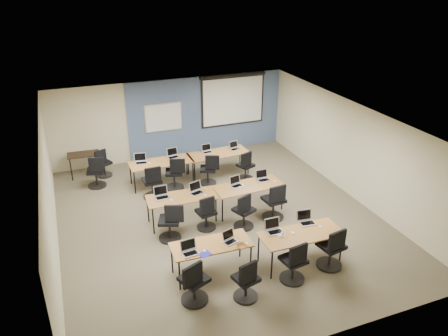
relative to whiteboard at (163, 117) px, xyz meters
name	(u,v)px	position (x,y,z in m)	size (l,w,h in m)	color
floor	(219,218)	(0.30, -4.43, -1.45)	(8.00, 9.00, 0.02)	#6B6354
ceiling	(218,121)	(0.30, -4.43, 1.25)	(8.00, 9.00, 0.02)	white
wall_back	(172,119)	(0.30, 0.07, -0.10)	(8.00, 0.04, 2.70)	beige
wall_front	(315,282)	(0.30, -8.93, -0.10)	(8.00, 0.04, 2.70)	beige
wall_left	(49,200)	(-3.70, -4.43, -0.10)	(0.04, 9.00, 2.70)	beige
wall_right	(351,150)	(4.30, -4.43, -0.10)	(0.04, 9.00, 2.70)	beige
blue_accent_panel	(207,115)	(1.55, 0.04, -0.10)	(5.50, 0.04, 2.70)	#3D5977
whiteboard	(163,117)	(0.00, 0.00, 0.00)	(1.28, 0.03, 0.98)	silver
projector_screen	(233,97)	(2.50, -0.02, 0.44)	(2.40, 0.10, 1.82)	black
training_table_front_left	(211,246)	(-0.63, -6.47, -0.77)	(1.70, 0.71, 0.73)	#955827
training_table_front_right	(301,235)	(1.34, -6.80, -0.76)	(1.85, 0.77, 0.73)	#9C7945
training_table_mid_left	(181,198)	(-0.64, -4.23, -0.77)	(1.76, 0.73, 0.73)	#A57348
training_table_mid_right	(248,187)	(1.20, -4.29, -0.76)	(1.86, 0.77, 0.73)	#A67237
training_table_back_left	(161,163)	(-0.60, -1.93, -0.76)	(1.89, 0.79, 0.73)	brown
training_table_back_right	(218,154)	(1.24, -1.91, -0.76)	(1.90, 0.79, 0.73)	#A68046
laptop_0	(189,250)	(-1.14, -6.58, -0.66)	(0.33, 0.28, 0.25)	#B9B9C8
mouse_0	(205,251)	(-0.84, -6.65, -0.71)	(0.05, 0.09, 0.03)	white
task_chair_0	(194,285)	(-1.26, -7.23, -1.02)	(0.58, 0.55, 1.03)	black
laptop_1	(229,239)	(-0.23, -6.50, -0.66)	(0.30, 0.26, 0.23)	silver
mouse_1	(247,244)	(0.06, -6.74, -0.71)	(0.06, 0.10, 0.04)	white
task_chair_1	(246,283)	(-0.28, -7.52, -1.05)	(0.50, 0.50, 0.98)	black
laptop_2	(274,228)	(0.83, -6.50, -0.65)	(0.36, 0.31, 0.27)	#A7A7AA
mouse_2	(293,233)	(1.17, -6.74, -0.71)	(0.07, 0.11, 0.04)	white
task_chair_2	(294,265)	(0.87, -7.37, -1.03)	(0.53, 0.53, 1.01)	black
laptop_3	(306,220)	(1.68, -6.44, -0.65)	(0.36, 0.30, 0.27)	#ADADAD
mouse_3	(320,227)	(1.87, -6.74, -0.71)	(0.06, 0.09, 0.03)	white
task_chair_3	(332,251)	(1.86, -7.26, -1.02)	(0.57, 0.57, 1.04)	black
laptop_4	(162,195)	(-1.11, -4.07, -0.65)	(0.36, 0.30, 0.27)	#A5A5A9
mouse_4	(171,200)	(-0.92, -4.32, -0.71)	(0.06, 0.09, 0.03)	white
task_chair_4	(171,225)	(-1.12, -4.95, -1.02)	(0.58, 0.55, 1.03)	black
laptop_5	(196,190)	(-0.21, -4.16, -0.65)	(0.35, 0.30, 0.27)	silver
mouse_5	(205,195)	(-0.05, -4.40, -0.71)	(0.06, 0.09, 0.03)	white
task_chair_5	(206,215)	(-0.17, -4.81, -1.05)	(0.49, 0.49, 0.97)	black
laptop_6	(236,183)	(0.90, -4.17, -0.66)	(0.32, 0.28, 0.25)	silver
mouse_6	(243,185)	(1.06, -4.25, -0.71)	(0.06, 0.10, 0.04)	white
task_chair_6	(244,214)	(0.72, -5.10, -1.04)	(0.55, 0.52, 1.00)	black
laptop_7	(263,178)	(1.71, -4.11, -0.66)	(0.35, 0.30, 0.26)	#B8B7C4
mouse_7	(275,181)	(1.97, -4.33, -0.71)	(0.06, 0.10, 0.03)	white
task_chair_7	(274,204)	(1.63, -4.98, -1.01)	(0.58, 0.58, 1.05)	black
laptop_8	(141,160)	(-1.17, -1.76, -0.65)	(0.36, 0.30, 0.27)	#AEAEB5
mouse_8	(150,163)	(-0.94, -1.92, -0.71)	(0.07, 0.11, 0.04)	white
task_chair_8	(153,184)	(-1.05, -2.71, -1.02)	(0.56, 0.56, 1.03)	black
laptop_9	(173,155)	(-0.16, -1.70, -0.65)	(0.35, 0.30, 0.26)	#BABAC1
mouse_9	(182,159)	(0.05, -1.96, -0.71)	(0.06, 0.10, 0.04)	white
task_chair_9	(175,176)	(-0.31, -2.40, -1.02)	(0.56, 0.55, 1.03)	black
laptop_10	(207,150)	(0.94, -1.71, -0.66)	(0.31, 0.27, 0.24)	#ABABAD
mouse_10	(213,153)	(1.07, -1.91, -0.71)	(0.06, 0.09, 0.03)	white
task_chair_10	(209,172)	(0.72, -2.48, -1.04)	(0.54, 0.52, 1.00)	black
laptop_11	(234,147)	(1.84, -1.79, -0.66)	(0.31, 0.26, 0.24)	silver
mouse_11	(237,149)	(1.89, -1.87, -0.71)	(0.06, 0.09, 0.03)	white
task_chair_11	(246,168)	(1.88, -2.60, -1.05)	(0.51, 0.49, 0.97)	black
blue_mousepad	(205,254)	(-0.87, -6.75, -0.72)	(0.24, 0.20, 0.01)	#242293
snack_bowl	(242,246)	(-0.08, -6.82, -0.69)	(0.23, 0.23, 0.06)	brown
snack_plate	(281,235)	(0.90, -6.70, -0.71)	(0.18, 0.18, 0.01)	white
coffee_cup	(283,234)	(0.93, -6.74, -0.67)	(0.08, 0.08, 0.07)	white
utility_table	(83,156)	(-2.72, -0.50, -0.79)	(0.96, 0.53, 0.75)	#2E2314
spare_chair_a	(103,165)	(-2.18, -0.78, -1.06)	(0.50, 0.46, 0.95)	black
spare_chair_b	(96,174)	(-2.46, -1.43, -1.03)	(0.54, 0.54, 1.02)	black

